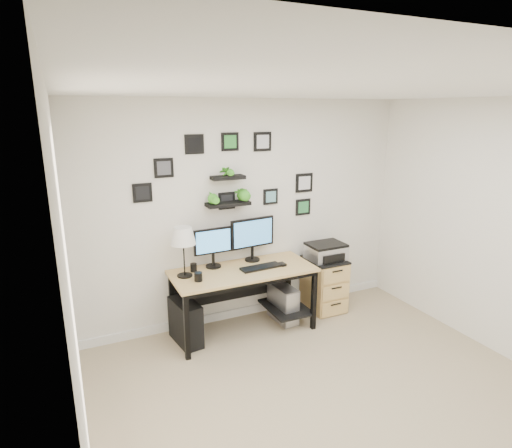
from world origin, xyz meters
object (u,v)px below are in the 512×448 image
table_lamp (183,237)px  file_cabinet (324,284)px  pc_tower_grey (283,303)px  desk (245,278)px  monitor_left (213,245)px  mug (198,277)px  monitor_right (253,236)px  pc_tower_black (186,322)px  printer (326,251)px

table_lamp → file_cabinet: 1.99m
pc_tower_grey → desk: bearing=179.5°
monitor_left → table_lamp: (-0.37, -0.12, 0.17)m
table_lamp → mug: 0.44m
mug → monitor_right: bearing=23.3°
table_lamp → file_cabinet: table_lamp is taller
monitor_left → pc_tower_black: monitor_left is taller
pc_tower_grey → file_cabinet: 0.64m
file_cabinet → desk: bearing=-177.0°
monitor_left → pc_tower_black: bearing=-155.9°
table_lamp → desk: bearing=-4.4°
pc_tower_black → monitor_right: bearing=4.1°
monitor_left → table_lamp: table_lamp is taller
desk → table_lamp: table_lamp is taller
table_lamp → mug: size_ratio=5.73×
pc_tower_black → pc_tower_grey: 1.21m
mug → file_cabinet: 1.78m
file_cabinet → pc_tower_black: bearing=-178.1°
desk → pc_tower_black: desk is taller
file_cabinet → printer: printer is taller
mug → desk: bearing=13.4°
monitor_right → pc_tower_black: (-0.89, -0.19, -0.82)m
monitor_right → pc_tower_black: 1.22m
pc_tower_black → file_cabinet: bearing=-6.3°
monitor_left → pc_tower_grey: size_ratio=1.00×
desk → monitor_right: size_ratio=2.88×
monitor_left → table_lamp: bearing=-161.4°
pc_tower_grey → file_cabinet: file_cabinet is taller
mug → pc_tower_grey: 1.24m
mug → printer: bearing=6.4°
desk → table_lamp: bearing=175.6°
pc_tower_black → printer: 1.91m
pc_tower_black → printer: size_ratio=1.07×
monitor_right → pc_tower_grey: bearing=-31.9°
monitor_right → printer: size_ratio=1.24×
pc_tower_black → printer: (1.83, 0.05, 0.53)m
monitor_left → file_cabinet: 1.59m
monitor_left → pc_tower_grey: 1.15m
monitor_left → file_cabinet: size_ratio=0.68×
table_lamp → file_cabinet: size_ratio=0.81×
monitor_left → printer: 1.45m
desk → pc_tower_grey: desk is taller
pc_tower_black → pc_tower_grey: bearing=-8.3°
monitor_right → printer: (0.94, -0.14, -0.28)m
printer → pc_tower_grey: bearing=-174.8°
mug → printer: (1.71, 0.19, -0.02)m
monitor_left → monitor_right: bearing=1.7°
monitor_left → printer: monitor_left is taller
monitor_left → printer: (1.43, -0.12, -0.24)m
table_lamp → printer: 1.85m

